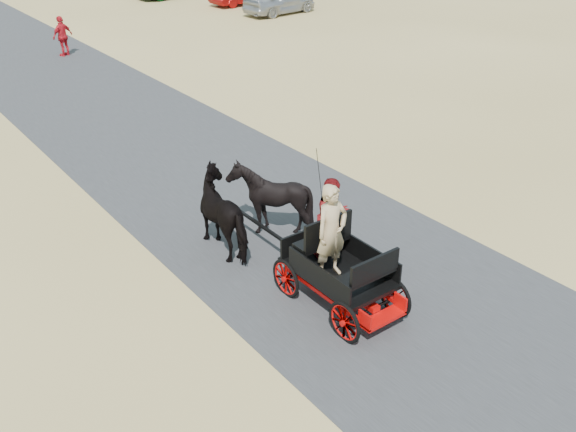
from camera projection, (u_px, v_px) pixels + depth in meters
ground at (384, 292)px, 12.54m from camera, size 140.00×140.00×0.00m
road at (384, 291)px, 12.54m from camera, size 6.00×140.00×0.01m
carriage at (339, 288)px, 12.03m from camera, size 1.30×2.40×0.72m
horse_left at (228, 213)px, 13.62m from camera, size 0.91×2.01×1.70m
horse_right at (270, 199)px, 14.20m from camera, size 1.37×1.54×1.70m
driver_man at (332, 232)px, 11.36m from camera, size 0.66×0.43×1.80m
passenger_woman at (333, 217)px, 12.07m from camera, size 0.77×0.60×1.58m
pedestrian at (63, 36)px, 28.02m from camera, size 1.09×0.75×1.73m
car_a at (279, 0)px, 36.34m from camera, size 4.55×2.17×1.50m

